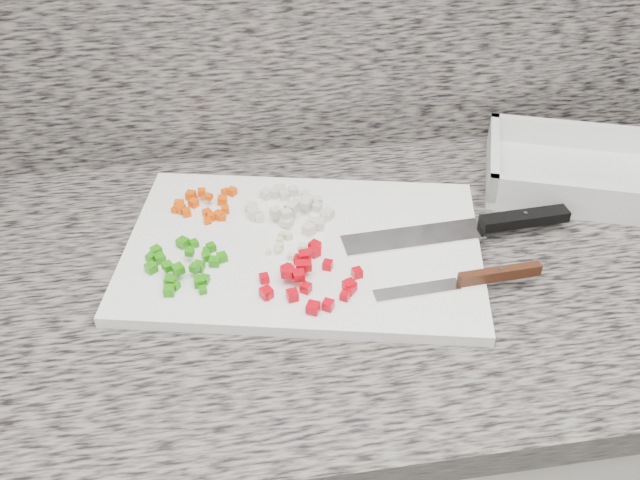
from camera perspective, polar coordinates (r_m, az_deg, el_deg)
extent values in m
cube|color=silver|center=(1.32, 3.06, -17.32)|extent=(3.92, 0.62, 0.86)
cube|color=slate|center=(0.98, 3.94, -2.46)|extent=(3.96, 0.64, 0.04)
cube|color=white|center=(0.97, -1.35, -0.67)|extent=(0.54, 0.42, 0.02)
cube|color=#E64C05|center=(1.03, -7.60, 2.45)|extent=(0.01, 0.01, 0.01)
cube|color=#E64C05|center=(1.04, -8.91, 3.43)|extent=(0.01, 0.01, 0.01)
cube|color=#E64C05|center=(1.06, -10.30, 3.53)|extent=(0.02, 0.02, 0.01)
cube|color=#E64C05|center=(1.03, -9.01, 2.17)|extent=(0.01, 0.01, 0.01)
cube|color=#E64C05|center=(1.04, -11.50, 2.40)|extent=(0.01, 0.01, 0.01)
cube|color=#E64C05|center=(1.02, -8.36, 1.94)|extent=(0.01, 0.01, 0.01)
cube|color=#E64C05|center=(1.02, -8.12, 2.00)|extent=(0.02, 0.02, 0.01)
cube|color=#E64C05|center=(1.05, -7.81, 3.18)|extent=(0.01, 0.01, 0.01)
cube|color=#E64C05|center=(1.02, -8.70, 1.84)|extent=(0.01, 0.01, 0.01)
cube|color=#E64C05|center=(1.05, -10.08, 2.94)|extent=(0.02, 0.02, 0.01)
cube|color=#E64C05|center=(1.07, -7.57, 3.85)|extent=(0.01, 0.01, 0.01)
cube|color=#E64C05|center=(1.04, -11.13, 2.49)|extent=(0.02, 0.02, 0.01)
cube|color=#E64C05|center=(1.03, -10.63, 2.19)|extent=(0.01, 0.01, 0.01)
cube|color=#E64C05|center=(1.02, -7.82, 1.87)|extent=(0.01, 0.01, 0.01)
cube|color=#E64C05|center=(1.01, -9.00, 1.54)|extent=(0.01, 0.01, 0.01)
cube|color=#E64C05|center=(1.06, -9.45, 3.80)|extent=(0.01, 0.01, 0.01)
cube|color=#E64C05|center=(1.05, -11.22, 2.78)|extent=(0.01, 0.01, 0.01)
cube|color=#E64C05|center=(1.06, -7.06, 3.87)|extent=(0.02, 0.02, 0.01)
cube|color=#E64C05|center=(1.07, -10.06, 3.54)|extent=(0.01, 0.01, 0.01)
cube|color=beige|center=(1.05, -3.60, 3.77)|extent=(0.02, 0.02, 0.01)
cube|color=beige|center=(0.99, -2.68, 1.45)|extent=(0.02, 0.02, 0.01)
cube|color=beige|center=(1.05, -4.33, 3.73)|extent=(0.02, 0.02, 0.01)
cube|color=beige|center=(1.05, -1.20, 3.72)|extent=(0.01, 0.01, 0.01)
cube|color=beige|center=(1.01, -4.87, 1.85)|extent=(0.01, 0.01, 0.01)
cube|color=beige|center=(1.00, -3.56, 2.24)|extent=(0.02, 0.02, 0.01)
cube|color=beige|center=(1.00, -0.69, 1.48)|extent=(0.02, 0.02, 0.01)
cube|color=beige|center=(1.03, -0.99, 3.15)|extent=(0.02, 0.02, 0.01)
cube|color=beige|center=(1.01, 0.42, 1.92)|extent=(0.01, 0.01, 0.01)
cube|color=beige|center=(0.99, -2.71, 2.08)|extent=(0.02, 0.02, 0.01)
cube|color=beige|center=(1.03, -1.19, 2.80)|extent=(0.02, 0.02, 0.01)
cube|color=beige|center=(0.99, -0.13, 1.30)|extent=(0.02, 0.02, 0.01)
cube|color=beige|center=(1.03, -1.95, 2.96)|extent=(0.02, 0.02, 0.01)
cube|color=beige|center=(1.06, -2.12, 3.94)|extent=(0.01, 0.01, 0.01)
cube|color=beige|center=(1.05, -2.86, 3.59)|extent=(0.01, 0.01, 0.01)
cube|color=beige|center=(1.06, -3.18, 3.99)|extent=(0.02, 0.02, 0.01)
cube|color=beige|center=(1.04, -0.99, 3.31)|extent=(0.02, 0.02, 0.01)
cube|color=beige|center=(1.04, -0.25, 3.15)|extent=(0.01, 0.01, 0.01)
cube|color=beige|center=(1.01, -5.32, 2.14)|extent=(0.02, 0.02, 0.01)
cube|color=beige|center=(0.98, -0.90, 0.86)|extent=(0.02, 0.02, 0.01)
cube|color=beige|center=(1.01, 0.60, 2.14)|extent=(0.02, 0.02, 0.01)
cube|color=beige|center=(1.02, -0.24, 2.65)|extent=(0.02, 0.02, 0.01)
cube|color=beige|center=(1.03, -5.53, 2.67)|extent=(0.02, 0.02, 0.01)
cube|color=beige|center=(1.01, -1.18, 2.84)|extent=(0.02, 0.02, 0.01)
cube|color=beige|center=(1.00, -2.33, 2.58)|extent=(0.02, 0.02, 0.01)
cube|color=#24850C|center=(0.95, -9.08, -1.32)|extent=(0.01, 0.01, 0.01)
cube|color=#24850C|center=(0.96, -13.39, -1.33)|extent=(0.01, 0.01, 0.01)
cube|color=#24850C|center=(0.94, -13.36, -2.18)|extent=(0.02, 0.02, 0.01)
cube|color=#24850C|center=(0.92, -9.23, -3.10)|extent=(0.02, 0.02, 0.01)
cube|color=#24850C|center=(0.96, -12.70, -1.41)|extent=(0.02, 0.02, 0.01)
cube|color=#24850C|center=(0.93, -12.10, -2.07)|extent=(0.02, 0.02, 0.01)
cube|color=#24850C|center=(0.95, -7.84, -1.35)|extent=(0.01, 0.01, 0.01)
cube|color=#24850C|center=(0.96, -9.07, -0.86)|extent=(0.01, 0.01, 0.01)
cube|color=#24850C|center=(0.92, -11.85, -3.27)|extent=(0.02, 0.02, 0.01)
cube|color=#24850C|center=(0.91, -9.63, -3.31)|extent=(0.01, 0.01, 0.01)
cube|color=#24850C|center=(0.96, -8.70, -0.58)|extent=(0.01, 0.01, 0.01)
cube|color=#24850C|center=(0.92, -11.29, -2.31)|extent=(0.02, 0.02, 0.01)
cube|color=#24850C|center=(0.90, -9.37, -3.94)|extent=(0.01, 0.01, 0.01)
cube|color=#24850C|center=(0.92, -10.02, -2.21)|extent=(0.01, 0.01, 0.01)
cube|color=#24850C|center=(0.93, -9.66, -2.09)|extent=(0.02, 0.02, 0.01)
cube|color=#24850C|center=(0.97, -12.97, -0.82)|extent=(0.02, 0.02, 0.01)
cube|color=#24850C|center=(0.91, -11.48, -3.58)|extent=(0.01, 0.01, 0.01)
cube|color=#24850C|center=(0.97, -10.05, -0.27)|extent=(0.01, 0.01, 0.01)
cube|color=#24850C|center=(0.98, -10.93, -0.18)|extent=(0.02, 0.02, 0.01)
cube|color=#24850C|center=(0.91, -11.98, -3.98)|extent=(0.01, 0.01, 0.01)
cube|color=#24850C|center=(0.95, -10.40, -0.96)|extent=(0.01, 0.01, 0.01)
cube|color=#24850C|center=(0.94, -8.45, -1.68)|extent=(0.02, 0.02, 0.01)
cube|color=#C2020F|center=(0.90, 2.39, -3.57)|extent=(0.01, 0.01, 0.01)
cube|color=#C2020F|center=(0.86, -0.56, -5.41)|extent=(0.02, 0.02, 0.01)
cube|color=#C2020F|center=(0.88, 2.01, -4.48)|extent=(0.02, 0.02, 0.01)
cube|color=#C2020F|center=(0.89, -1.13, -3.85)|extent=(0.02, 0.02, 0.01)
cube|color=#C2020F|center=(0.92, -2.67, -2.38)|extent=(0.02, 0.02, 0.01)
cube|color=#C2020F|center=(0.91, -1.53, -2.12)|extent=(0.01, 0.01, 0.01)
cube|color=#C2020F|center=(0.91, 2.99, -2.64)|extent=(0.01, 0.01, 0.01)
cube|color=#C2020F|center=(0.88, -2.23, -4.44)|extent=(0.02, 0.02, 0.01)
cube|color=#C2020F|center=(0.89, 2.37, -3.99)|extent=(0.02, 0.02, 0.01)
cube|color=#C2020F|center=(0.91, -1.09, -2.07)|extent=(0.01, 0.01, 0.01)
cube|color=#C2020F|center=(0.90, -2.55, -2.48)|extent=(0.02, 0.02, 0.01)
cube|color=#C2020F|center=(0.90, -2.61, -2.60)|extent=(0.02, 0.02, 0.01)
cube|color=#C2020F|center=(0.87, 0.65, -5.21)|extent=(0.02, 0.02, 0.01)
cube|color=#C2020F|center=(0.89, -4.20, -4.39)|extent=(0.01, 0.01, 0.01)
cube|color=#C2020F|center=(0.94, -0.44, -0.95)|extent=(0.02, 0.02, 0.01)
cube|color=#C2020F|center=(0.91, -4.49, -3.07)|extent=(0.01, 0.01, 0.01)
cube|color=#C2020F|center=(0.89, 2.37, -3.65)|extent=(0.02, 0.02, 0.01)
cube|color=#C2020F|center=(0.89, -4.32, -4.23)|extent=(0.02, 0.02, 0.01)
cube|color=#C2020F|center=(0.92, -1.24, -1.31)|extent=(0.02, 0.02, 0.01)
cube|color=#C2020F|center=(0.89, -1.72, -2.84)|extent=(0.01, 0.01, 0.01)
cube|color=#C2020F|center=(0.95, -0.42, -0.47)|extent=(0.02, 0.02, 0.01)
cube|color=#C2020F|center=(0.92, 0.62, -2.00)|extent=(0.02, 0.02, 0.01)
cube|color=#C2020F|center=(0.93, -1.63, -1.59)|extent=(0.02, 0.02, 0.01)
cube|color=beige|center=(0.98, -2.77, 0.59)|extent=(0.01, 0.01, 0.01)
cube|color=beige|center=(0.96, -3.32, -0.58)|extent=(0.01, 0.01, 0.01)
cube|color=beige|center=(0.97, -2.57, 0.35)|extent=(0.01, 0.01, 0.01)
cube|color=beige|center=(0.95, -4.14, -0.94)|extent=(0.01, 0.01, 0.01)
cube|color=beige|center=(0.95, -3.37, -0.84)|extent=(0.01, 0.01, 0.01)
cube|color=beige|center=(0.95, -1.42, -0.57)|extent=(0.01, 0.01, 0.01)
cube|color=beige|center=(0.94, -2.32, -1.28)|extent=(0.01, 0.01, 0.01)
cube|color=beige|center=(0.97, -3.22, 0.02)|extent=(0.01, 0.01, 0.01)
cube|color=beige|center=(0.98, -3.05, 0.42)|extent=(0.01, 0.01, 0.01)
cube|color=silver|center=(0.98, 7.48, 0.24)|extent=(0.20, 0.05, 0.00)
cube|color=black|center=(1.04, 16.04, 1.67)|extent=(0.13, 0.03, 0.02)
cylinder|color=silver|center=(1.03, 16.12, 2.06)|extent=(0.01, 0.01, 0.00)
cube|color=silver|center=(0.90, 7.75, -4.01)|extent=(0.11, 0.03, 0.00)
cube|color=#431E10|center=(0.94, 14.19, -2.65)|extent=(0.11, 0.02, 0.02)
cylinder|color=silver|center=(0.93, 14.27, -2.23)|extent=(0.01, 0.01, 0.00)
cube|color=silver|center=(1.18, 19.73, 4.57)|extent=(0.32, 0.28, 0.01)
cube|color=silver|center=(1.24, 19.67, 7.95)|extent=(0.26, 0.10, 0.04)
cube|color=silver|center=(1.09, 20.42, 3.16)|extent=(0.26, 0.10, 0.04)
cube|color=silver|center=(1.15, 13.70, 6.57)|extent=(0.08, 0.19, 0.04)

